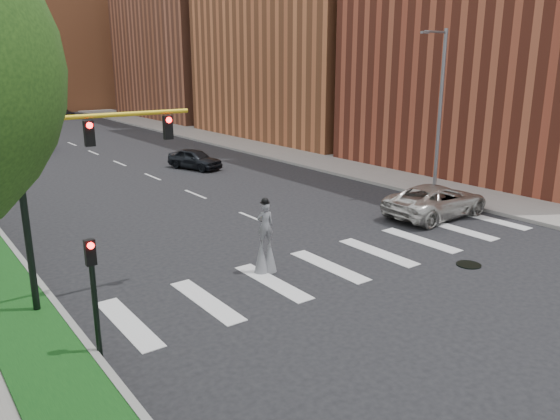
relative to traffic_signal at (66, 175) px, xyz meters
name	(u,v)px	position (x,y,z in m)	size (l,w,h in m)	color
ground_plane	(373,267)	(9.78, -3.00, -4.15)	(160.00, 160.00, 0.00)	black
sidewalk_right	(266,148)	(22.28, 22.00, -4.06)	(5.00, 90.00, 0.18)	gray
manhole	(469,265)	(12.78, -5.00, -4.13)	(0.90, 0.90, 0.04)	black
building_near	(529,3)	(31.78, 5.00, 6.85)	(16.00, 20.00, 22.00)	brown
building_mid	(316,11)	(31.78, 27.00, 7.85)	(16.00, 22.00, 24.00)	#B9653A
building_far	(199,40)	(31.78, 51.00, 5.85)	(16.00, 22.00, 20.00)	brown
building_backdrop	(29,49)	(15.78, 75.00, 4.85)	(26.00, 14.00, 18.00)	#B9653A
streetlight	(439,107)	(20.68, 3.00, 0.75)	(2.05, 0.20, 9.00)	slate
traffic_signal	(66,175)	(0.00, 0.00, 0.00)	(5.30, 0.23, 6.20)	black
secondary_signal	(94,289)	(-0.52, -3.50, -2.20)	(0.25, 0.21, 3.23)	black
stilt_performer	(265,244)	(6.29, -1.06, -3.10)	(0.83, 0.60, 2.77)	#342214
suv_crossing	(437,201)	(17.16, 0.00, -3.36)	(2.62, 5.69, 1.58)	beige
car_near	(195,159)	(13.33, 17.80, -3.44)	(1.67, 4.15, 1.41)	black
car_mid	(38,144)	(6.30, 32.25, -3.49)	(1.40, 4.02, 1.32)	navy
car_far	(59,113)	(15.22, 59.58, -3.42)	(2.05, 5.03, 1.46)	black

